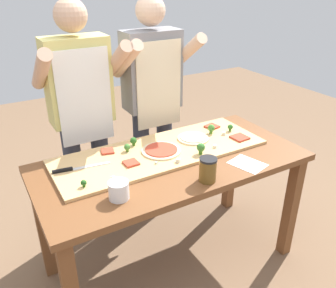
{
  "coord_description": "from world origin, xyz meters",
  "views": [
    {
      "loc": [
        -0.93,
        -1.56,
        1.8
      ],
      "look_at": [
        0.05,
        0.14,
        0.83
      ],
      "focal_mm": 37.51,
      "sensor_mm": 36.0,
      "label": 1
    }
  ],
  "objects_px": {
    "pizza_whole_cheese_artichoke": "(193,138)",
    "cheese_crumble_b": "(179,160)",
    "broccoli_floret_center_left": "(201,148)",
    "flour_cup": "(119,191)",
    "cheese_crumble_a": "(215,146)",
    "cheese_crumble_c": "(224,133)",
    "cook_right": "(153,95)",
    "pizza_whole_tomato_red": "(161,150)",
    "broccoli_floret_back_left": "(127,147)",
    "prep_table": "(172,176)",
    "broccoli_floret_back_mid": "(133,141)",
    "cook_left": "(82,108)",
    "pizza_slice_near_left": "(108,151)",
    "pizza_slice_near_right": "(131,163)",
    "broccoli_floret_center_right": "(230,127)",
    "chefs_knife": "(73,169)",
    "sauce_jar": "(208,170)",
    "pizza_slice_center": "(212,127)",
    "broccoli_floret_front_right": "(211,128)",
    "cheese_crumble_d": "(156,163)",
    "recipe_note": "(248,164)",
    "broccoli_floret_back_right": "(84,183)",
    "pizza_slice_far_right": "(239,137)"
  },
  "relations": [
    {
      "from": "broccoli_floret_back_mid",
      "to": "cheese_crumble_b",
      "type": "xyz_separation_m",
      "value": [
        0.13,
        -0.33,
        -0.02
      ]
    },
    {
      "from": "pizza_whole_cheese_artichoke",
      "to": "broccoli_floret_back_mid",
      "type": "xyz_separation_m",
      "value": [
        -0.38,
        0.11,
        0.02
      ]
    },
    {
      "from": "pizza_whole_cheese_artichoke",
      "to": "broccoli_floret_back_left",
      "type": "relative_size",
      "value": 4.14
    },
    {
      "from": "pizza_slice_near_right",
      "to": "broccoli_floret_center_right",
      "type": "xyz_separation_m",
      "value": [
        0.78,
        0.07,
        0.02
      ]
    },
    {
      "from": "broccoli_floret_back_left",
      "to": "broccoli_floret_front_right",
      "type": "distance_m",
      "value": 0.6
    },
    {
      "from": "pizza_slice_near_right",
      "to": "cheese_crumble_d",
      "type": "relative_size",
      "value": 6.36
    },
    {
      "from": "pizza_slice_center",
      "to": "cook_left",
      "type": "xyz_separation_m",
      "value": [
        -0.8,
        0.36,
        0.18
      ]
    },
    {
      "from": "cook_right",
      "to": "pizza_slice_far_right",
      "type": "bearing_deg",
      "value": -61.24
    },
    {
      "from": "broccoli_floret_center_left",
      "to": "broccoli_floret_center_right",
      "type": "bearing_deg",
      "value": 25.42
    },
    {
      "from": "pizza_slice_center",
      "to": "broccoli_floret_back_right",
      "type": "relative_size",
      "value": 2.13
    },
    {
      "from": "prep_table",
      "to": "broccoli_floret_back_mid",
      "type": "relative_size",
      "value": 29.6
    },
    {
      "from": "chefs_knife",
      "to": "pizza_slice_near_left",
      "type": "distance_m",
      "value": 0.26
    },
    {
      "from": "broccoli_floret_center_left",
      "to": "broccoli_floret_back_left",
      "type": "bearing_deg",
      "value": 145.6
    },
    {
      "from": "pizza_slice_near_right",
      "to": "cheese_crumble_c",
      "type": "height_order",
      "value": "cheese_crumble_c"
    },
    {
      "from": "broccoli_floret_back_mid",
      "to": "flour_cup",
      "type": "bearing_deg",
      "value": -122.64
    },
    {
      "from": "broccoli_floret_center_left",
      "to": "flour_cup",
      "type": "distance_m",
      "value": 0.61
    },
    {
      "from": "pizza_slice_center",
      "to": "sauce_jar",
      "type": "distance_m",
      "value": 0.68
    },
    {
      "from": "pizza_whole_tomato_red",
      "to": "pizza_slice_far_right",
      "type": "xyz_separation_m",
      "value": [
        0.54,
        -0.09,
        -0.0
      ]
    },
    {
      "from": "pizza_slice_near_right",
      "to": "broccoli_floret_back_left",
      "type": "bearing_deg",
      "value": 73.51
    },
    {
      "from": "broccoli_floret_center_right",
      "to": "pizza_slice_near_right",
      "type": "bearing_deg",
      "value": -174.54
    },
    {
      "from": "prep_table",
      "to": "cheese_crumble_c",
      "type": "distance_m",
      "value": 0.49
    },
    {
      "from": "cheese_crumble_a",
      "to": "cheese_crumble_c",
      "type": "xyz_separation_m",
      "value": [
        0.17,
        0.12,
        0.0
      ]
    },
    {
      "from": "prep_table",
      "to": "broccoli_floret_front_right",
      "type": "relative_size",
      "value": 24.46
    },
    {
      "from": "chefs_knife",
      "to": "pizza_slice_center",
      "type": "relative_size",
      "value": 3.81
    },
    {
      "from": "cheese_crumble_b",
      "to": "cook_left",
      "type": "bearing_deg",
      "value": 117.05
    },
    {
      "from": "broccoli_floret_back_mid",
      "to": "cook_right",
      "type": "relative_size",
      "value": 0.03
    },
    {
      "from": "pizza_whole_tomato_red",
      "to": "broccoli_floret_center_left",
      "type": "height_order",
      "value": "broccoli_floret_center_left"
    },
    {
      "from": "cook_left",
      "to": "pizza_slice_near_left",
      "type": "bearing_deg",
      "value": -84.64
    },
    {
      "from": "pizza_slice_near_right",
      "to": "cheese_crumble_a",
      "type": "bearing_deg",
      "value": -7.95
    },
    {
      "from": "cook_right",
      "to": "broccoli_floret_center_left",
      "type": "bearing_deg",
      "value": -91.87
    },
    {
      "from": "pizza_whole_tomato_red",
      "to": "cook_left",
      "type": "bearing_deg",
      "value": 122.42
    },
    {
      "from": "broccoli_floret_back_right",
      "to": "cheese_crumble_a",
      "type": "distance_m",
      "value": 0.84
    },
    {
      "from": "pizza_whole_cheese_artichoke",
      "to": "recipe_note",
      "type": "distance_m",
      "value": 0.42
    },
    {
      "from": "broccoli_floret_back_mid",
      "to": "cook_right",
      "type": "distance_m",
      "value": 0.49
    },
    {
      "from": "flour_cup",
      "to": "cook_right",
      "type": "distance_m",
      "value": 1.02
    },
    {
      "from": "prep_table",
      "to": "broccoli_floret_back_left",
      "type": "xyz_separation_m",
      "value": [
        -0.2,
        0.2,
        0.16
      ]
    },
    {
      "from": "pizza_whole_cheese_artichoke",
      "to": "cheese_crumble_b",
      "type": "relative_size",
      "value": 9.55
    },
    {
      "from": "cheese_crumble_c",
      "to": "cheese_crumble_d",
      "type": "height_order",
      "value": "cheese_crumble_c"
    },
    {
      "from": "pizza_whole_tomato_red",
      "to": "cheese_crumble_d",
      "type": "distance_m",
      "value": 0.15
    },
    {
      "from": "cheese_crumble_c",
      "to": "recipe_note",
      "type": "distance_m",
      "value": 0.38
    },
    {
      "from": "sauce_jar",
      "to": "flour_cup",
      "type": "bearing_deg",
      "value": 169.69
    },
    {
      "from": "recipe_note",
      "to": "cook_left",
      "type": "bearing_deg",
      "value": 128.82
    },
    {
      "from": "cook_right",
      "to": "pizza_slice_near_left",
      "type": "bearing_deg",
      "value": -145.17
    },
    {
      "from": "chefs_knife",
      "to": "sauce_jar",
      "type": "distance_m",
      "value": 0.74
    },
    {
      "from": "broccoli_floret_back_right",
      "to": "recipe_note",
      "type": "xyz_separation_m",
      "value": [
        0.9,
        -0.22,
        -0.04
      ]
    },
    {
      "from": "pizza_slice_near_right",
      "to": "cook_left",
      "type": "distance_m",
      "value": 0.58
    },
    {
      "from": "cheese_crumble_a",
      "to": "chefs_knife",
      "type": "bearing_deg",
      "value": 168.16
    },
    {
      "from": "pizza_slice_near_right",
      "to": "broccoli_floret_back_left",
      "type": "distance_m",
      "value": 0.16
    },
    {
      "from": "cheese_crumble_b",
      "to": "cheese_crumble_d",
      "type": "distance_m",
      "value": 0.13
    },
    {
      "from": "pizza_slice_far_right",
      "to": "broccoli_floret_back_left",
      "type": "distance_m",
      "value": 0.74
    }
  ]
}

